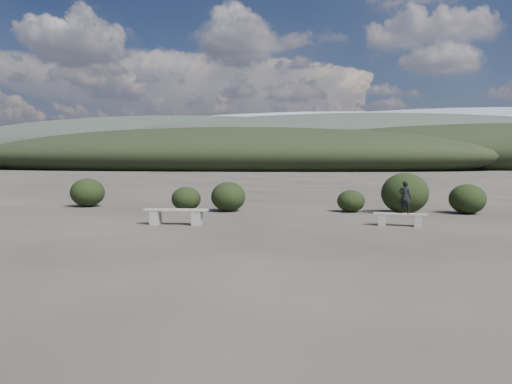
# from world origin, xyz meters

# --- Properties ---
(ground) EXTENTS (1200.00, 1200.00, 0.00)m
(ground) POSITION_xyz_m (0.00, 0.00, 0.00)
(ground) COLOR #2F2B25
(ground) RESTS_ON ground
(bench_left) EXTENTS (2.02, 0.54, 0.50)m
(bench_left) POSITION_xyz_m (-3.24, 4.15, 0.30)
(bench_left) COLOR gray
(bench_left) RESTS_ON ground
(bench_right) EXTENTS (1.61, 0.47, 0.40)m
(bench_right) POSITION_xyz_m (3.59, 5.13, 0.24)
(bench_right) COLOR gray
(bench_right) RESTS_ON ground
(seated_person) EXTENTS (0.41, 0.31, 0.99)m
(seated_person) POSITION_xyz_m (3.73, 5.12, 0.89)
(seated_person) COLOR black
(seated_person) RESTS_ON bench_right
(shrub_a) EXTENTS (1.17, 1.17, 0.96)m
(shrub_a) POSITION_xyz_m (-4.32, 8.38, 0.48)
(shrub_a) COLOR black
(shrub_a) RESTS_ON ground
(shrub_b) EXTENTS (1.36, 1.36, 1.16)m
(shrub_b) POSITION_xyz_m (-2.61, 8.42, 0.58)
(shrub_b) COLOR black
(shrub_b) RESTS_ON ground
(shrub_c) EXTENTS (1.08, 1.08, 0.86)m
(shrub_c) POSITION_xyz_m (2.14, 9.06, 0.43)
(shrub_c) COLOR black
(shrub_c) RESTS_ON ground
(shrub_d) EXTENTS (1.76, 1.76, 1.54)m
(shrub_d) POSITION_xyz_m (4.13, 8.91, 0.77)
(shrub_d) COLOR black
(shrub_d) RESTS_ON ground
(shrub_e) EXTENTS (1.35, 1.35, 1.12)m
(shrub_e) POSITION_xyz_m (6.43, 9.20, 0.56)
(shrub_e) COLOR black
(shrub_e) RESTS_ON ground
(shrub_f) EXTENTS (1.46, 1.46, 1.23)m
(shrub_f) POSITION_xyz_m (-9.08, 9.26, 0.62)
(shrub_f) COLOR black
(shrub_f) RESTS_ON ground
(mountain_ridges) EXTENTS (500.00, 400.00, 56.00)m
(mountain_ridges) POSITION_xyz_m (-7.48, 339.06, 10.84)
(mountain_ridges) COLOR black
(mountain_ridges) RESTS_ON ground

